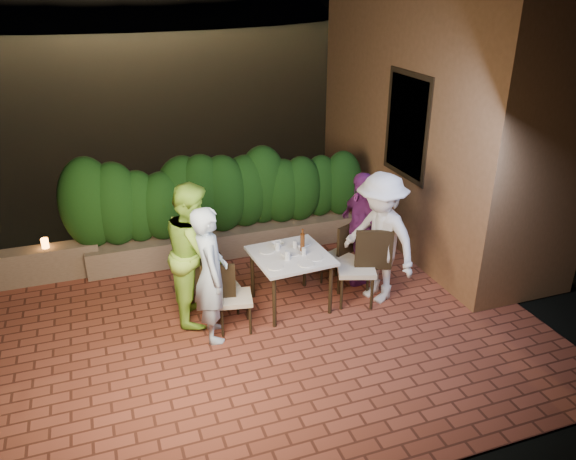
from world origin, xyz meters
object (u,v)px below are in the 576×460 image
dining_table (291,280)px  diner_purple (360,228)px  chair_right_front (356,267)px  parapet_lamp (45,243)px  beer_bottle (303,240)px  diner_green (195,252)px  chair_left_front (235,297)px  diner_blue (211,274)px  chair_right_back (338,257)px  bowl (278,244)px  chair_left_back (221,283)px  diner_white (380,238)px

dining_table → diner_purple: diner_purple is taller
chair_right_front → parapet_lamp: chair_right_front is taller
beer_bottle → dining_table: bearing=-164.5°
dining_table → diner_green: size_ratio=0.52×
chair_left_front → parapet_lamp: bearing=147.1°
chair_right_front → diner_blue: size_ratio=0.62×
dining_table → diner_green: (-1.19, 0.18, 0.52)m
beer_bottle → chair_right_back: (0.64, 0.26, -0.48)m
beer_bottle → bowl: beer_bottle is taller
chair_right_back → diner_blue: (-1.93, -0.65, 0.42)m
diner_purple → parapet_lamp: bearing=-112.9°
chair_left_back → diner_green: size_ratio=0.47×
bowl → diner_white: bearing=-22.8°
chair_left_front → diner_green: size_ratio=0.49×
chair_left_front → diner_green: diner_green is taller
bowl → diner_green: bearing=-173.5°
chair_left_back → beer_bottle: bearing=-11.4°
chair_right_back → chair_left_back: bearing=-19.8°
beer_bottle → diner_green: (-1.37, 0.13, -0.00)m
chair_left_front → bowl: bearing=48.0°
parapet_lamp → diner_green: bearing=-41.8°
chair_left_front → diner_green: (-0.37, 0.45, 0.45)m
diner_blue → diner_purple: bearing=-69.1°
chair_left_front → diner_white: (1.98, 0.06, 0.44)m
beer_bottle → chair_right_back: 0.84m
diner_blue → parapet_lamp: size_ratio=12.04×
beer_bottle → diner_white: 1.01m
chair_left_front → chair_right_back: (1.64, 0.58, -0.02)m
diner_purple → chair_left_front: bearing=-76.3°
chair_left_front → chair_right_front: size_ratio=0.85×
diner_blue → diner_white: (2.27, 0.13, 0.05)m
bowl → diner_blue: bearing=-148.2°
diner_white → parapet_lamp: (-4.18, 2.03, -0.32)m
diner_green → diner_white: bearing=-86.4°
bowl → diner_purple: (1.22, 0.02, 0.04)m
diner_blue → diner_white: size_ratio=0.95×
dining_table → chair_right_back: (0.82, 0.31, 0.05)m
bowl → diner_blue: diner_blue is taller
chair_right_back → diner_blue: diner_blue is taller
chair_left_back → diner_white: diner_white is taller
chair_left_back → diner_blue: bearing=-119.5°
chair_left_back → diner_purple: 2.09m
chair_right_back → parapet_lamp: size_ratio=6.09×
bowl → parapet_lamp: bearing=152.9°
chair_left_back → diner_blue: diner_blue is taller
bowl → chair_left_back: bearing=-169.5°
beer_bottle → diner_green: size_ratio=0.17×
chair_left_front → diner_white: diner_white is taller
chair_left_back → diner_white: 2.13m
beer_bottle → parapet_lamp: 3.67m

